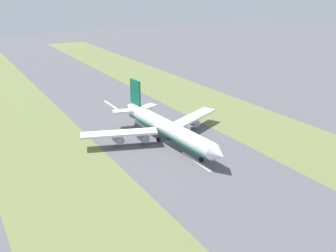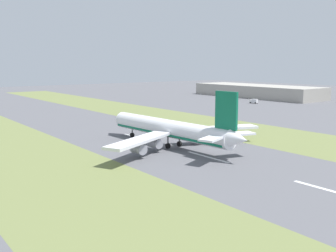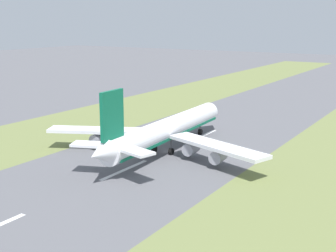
{
  "view_description": "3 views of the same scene",
  "coord_description": "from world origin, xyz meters",
  "views": [
    {
      "loc": [
        71.15,
        125.12,
        58.66
      ],
      "look_at": [
        -0.06,
        0.61,
        7.0
      ],
      "focal_mm": 42.0,
      "sensor_mm": 36.0,
      "label": 1
    },
    {
      "loc": [
        -79.69,
        -105.11,
        28.02
      ],
      "look_at": [
        -0.06,
        0.61,
        7.0
      ],
      "focal_mm": 42.0,
      "sensor_mm": 36.0,
      "label": 2
    },
    {
      "loc": [
        65.67,
        -105.09,
        35.29
      ],
      "look_at": [
        -0.06,
        0.61,
        7.0
      ],
      "focal_mm": 50.0,
      "sensor_mm": 36.0,
      "label": 3
    }
  ],
  "objects": [
    {
      "name": "centreline_dash_mid",
      "position": [
        0.0,
        -19.39,
        0.01
      ],
      "size": [
        1.2,
        18.0,
        0.01
      ],
      "primitive_type": "cube",
      "color": "silver",
      "rests_on": "ground"
    },
    {
      "name": "ground_plane",
      "position": [
        0.0,
        0.0,
        0.0
      ],
      "size": [
        800.0,
        800.0,
        0.0
      ],
      "primitive_type": "plane",
      "color": "#56565B"
    },
    {
      "name": "terminal_building",
      "position": [
        181.98,
        116.77,
        5.02
      ],
      "size": [
        36.0,
        115.45,
        10.05
      ],
      "primitive_type": "cube",
      "color": "#A39E93",
      "rests_on": "ground"
    },
    {
      "name": "grass_median_west",
      "position": [
        -45.0,
        0.0,
        0.0
      ],
      "size": [
        40.0,
        600.0,
        0.01
      ],
      "primitive_type": "cube",
      "color": "olive",
      "rests_on": "ground"
    },
    {
      "name": "grass_median_east",
      "position": [
        45.0,
        0.0,
        0.0
      ],
      "size": [
        40.0,
        600.0,
        0.01
      ],
      "primitive_type": "cube",
      "color": "olive",
      "rests_on": "ground"
    },
    {
      "name": "service_truck",
      "position": [
        137.66,
        81.44,
        1.67
      ],
      "size": [
        3.14,
        6.22,
        3.1
      ],
      "color": "white",
      "rests_on": "ground"
    },
    {
      "name": "airplane_main_jet",
      "position": [
        0.06,
        -1.29,
        6.02
      ],
      "size": [
        64.03,
        67.21,
        20.2
      ],
      "color": "white",
      "rests_on": "ground"
    },
    {
      "name": "centreline_dash_near",
      "position": [
        0.0,
        -59.39,
        0.01
      ],
      "size": [
        1.2,
        18.0,
        0.01
      ],
      "primitive_type": "cube",
      "color": "silver",
      "rests_on": "ground"
    },
    {
      "name": "centreline_dash_far",
      "position": [
        0.0,
        20.61,
        0.01
      ],
      "size": [
        1.2,
        18.0,
        0.01
      ],
      "primitive_type": "cube",
      "color": "silver",
      "rests_on": "ground"
    }
  ]
}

